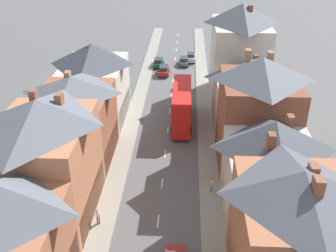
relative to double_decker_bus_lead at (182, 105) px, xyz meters
The scene contains 13 objects.
pavement_left 7.42m from the double_decker_bus_lead, behind, with size 2.20×104.00×0.14m, color gray.
pavement_right 4.30m from the double_decker_bus_lead, ahead, with size 2.20×104.00×0.14m, color gray.
centre_line_dashes 3.93m from the double_decker_bus_lead, 130.66° to the right, with size 0.14×97.80×0.01m.
terrace_row_left 25.36m from the double_decker_bus_lead, 118.33° to the right, with size 8.00×58.33×12.07m.
terrace_row_right 18.87m from the double_decker_bus_lead, 63.18° to the right, with size 8.00×65.39×14.59m.
double_decker_bus_lead is the anchor object (origin of this frame).
car_near_blue 23.94m from the double_decker_bus_lead, 101.83° to the left, with size 1.90×4.12×1.58m.
car_near_silver 19.32m from the double_decker_bus_lead, 100.77° to the left, with size 1.90×4.18×1.68m.
car_parked_right_a 12.78m from the double_decker_bus_lead, 89.96° to the left, with size 1.90×3.95×1.62m.
car_mid_black 24.43m from the double_decker_bus_lead, 89.98° to the left, with size 1.90×3.90×1.58m.
car_parked_left_b 26.72m from the double_decker_bus_lead, 87.18° to the left, with size 1.90×3.83×1.69m.
pedestrian_mid_left 22.13m from the double_decker_bus_lead, 109.39° to the right, with size 0.36×0.22×1.61m.
pedestrian_mid_right 15.88m from the double_decker_bus_lead, 77.36° to the right, with size 0.36×0.22×1.61m.
Camera 1 is at (2.38, -10.44, 25.55)m, focal length 42.00 mm.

